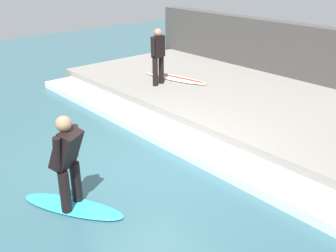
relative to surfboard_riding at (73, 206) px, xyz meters
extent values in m
plane|color=#335B66|center=(1.77, 0.22, -0.03)|extent=(28.00, 28.00, 0.00)
cube|color=gray|center=(5.45, 0.22, 0.15)|extent=(4.40, 12.22, 0.35)
cube|color=#474442|center=(7.90, 0.22, 0.90)|extent=(0.50, 12.83, 1.87)
cube|color=silver|center=(2.82, 0.22, 0.06)|extent=(0.87, 11.61, 0.18)
ellipsoid|color=#2DADD1|center=(0.00, 0.00, 0.00)|extent=(1.24, 1.74, 0.06)
cylinder|color=black|center=(-0.13, -0.07, 0.36)|extent=(0.16, 0.16, 0.66)
cylinder|color=black|center=(0.13, 0.07, 0.36)|extent=(0.16, 0.16, 0.66)
cube|color=black|center=(0.00, 0.00, 0.99)|extent=(0.55, 0.56, 0.65)
sphere|color=#A87A5B|center=(0.00, 0.00, 1.39)|extent=(0.23, 0.23, 0.23)
cylinder|color=black|center=(-0.20, -0.11, 1.02)|extent=(0.11, 0.20, 0.54)
cylinder|color=black|center=(0.20, 0.11, 1.02)|extent=(0.11, 0.20, 0.54)
cylinder|color=black|center=(4.54, 3.22, 0.71)|extent=(0.15, 0.15, 0.77)
cylinder|color=black|center=(4.27, 3.15, 0.71)|extent=(0.15, 0.15, 0.77)
cube|color=black|center=(4.40, 3.18, 1.37)|extent=(0.40, 0.30, 0.55)
sphere|color=#A87A5B|center=(4.40, 3.18, 1.74)|extent=(0.21, 0.21, 0.21)
cylinder|color=black|center=(4.60, 3.23, 1.40)|extent=(0.10, 0.11, 0.49)
cylinder|color=black|center=(4.20, 3.13, 1.40)|extent=(0.10, 0.11, 0.49)
ellipsoid|color=beige|center=(5.10, 3.26, 0.35)|extent=(0.94, 2.14, 0.06)
ellipsoid|color=#B21E1E|center=(5.10, 3.26, 0.38)|extent=(0.50, 1.89, 0.01)
camera|label=1|loc=(-2.25, -4.80, 3.56)|focal=42.00mm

